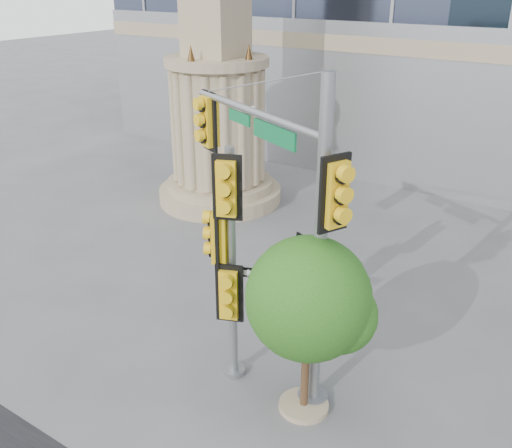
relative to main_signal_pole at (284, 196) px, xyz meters
The scene contains 5 objects.
ground 4.47m from the main_signal_pole, 114.97° to the right, with size 120.00×120.00×0.00m, color #545456.
monument 9.99m from the main_signal_pole, 134.57° to the left, with size 4.40×4.40×16.60m.
main_signal_pole is the anchor object (origin of this frame).
secondary_signal_pole 1.50m from the main_signal_pole, 132.32° to the right, with size 0.92×0.66×4.88m.
street_tree 2.02m from the main_signal_pole, 35.82° to the right, with size 2.29×2.23×3.56m.
Camera 1 is at (5.95, -6.42, 7.67)m, focal length 40.00 mm.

